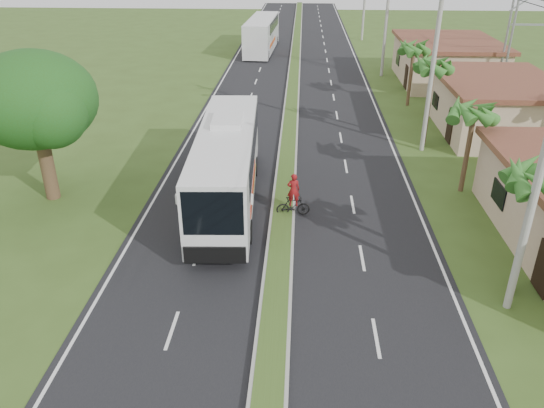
{
  "coord_description": "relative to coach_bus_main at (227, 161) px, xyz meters",
  "views": [
    {
      "loc": [
        0.75,
        -14.12,
        12.17
      ],
      "look_at": [
        -0.39,
        6.31,
        1.8
      ],
      "focal_mm": 35.0,
      "sensor_mm": 36.0,
      "label": 1
    }
  ],
  "objects": [
    {
      "name": "road_asphalt",
      "position": [
        2.83,
        9.98,
        -2.25
      ],
      "size": [
        14.0,
        160.0,
        0.02
      ],
      "primitive_type": "cube",
      "color": "black",
      "rests_on": "ground"
    },
    {
      "name": "shop_mid",
      "position": [
        16.83,
        11.98,
        -0.4
      ],
      "size": [
        7.6,
        10.6,
        3.67
      ],
      "color": "tan",
      "rests_on": "ground"
    },
    {
      "name": "median_strip",
      "position": [
        2.83,
        9.98,
        -2.15
      ],
      "size": [
        1.2,
        160.0,
        0.18
      ],
      "color": "gray",
      "rests_on": "ground"
    },
    {
      "name": "shop_far",
      "position": [
        16.83,
        25.98,
        -0.33
      ],
      "size": [
        8.6,
        11.6,
        3.82
      ],
      "color": "tan",
      "rests_on": "ground"
    },
    {
      "name": "coach_bus_main",
      "position": [
        0.0,
        0.0,
        0.0
      ],
      "size": [
        3.27,
        12.82,
        4.11
      ],
      "rotation": [
        0.0,
        0.0,
        0.05
      ],
      "color": "silver",
      "rests_on": "ground"
    },
    {
      "name": "lane_edge_left",
      "position": [
        -3.87,
        9.98,
        -2.26
      ],
      "size": [
        0.12,
        160.0,
        0.01
      ],
      "primitive_type": "cube",
      "color": "silver",
      "rests_on": "ground"
    },
    {
      "name": "utility_pole_c",
      "position": [
        11.33,
        27.98,
        3.42
      ],
      "size": [
        1.6,
        0.28,
        11.0
      ],
      "color": "gray",
      "rests_on": "ground"
    },
    {
      "name": "utility_pole_b",
      "position": [
        11.3,
        7.98,
        4.0
      ],
      "size": [
        3.2,
        0.28,
        12.0
      ],
      "color": "gray",
      "rests_on": "ground"
    },
    {
      "name": "utility_pole_a",
      "position": [
        11.33,
        -8.02,
        3.42
      ],
      "size": [
        1.6,
        0.28,
        11.0
      ],
      "color": "gray",
      "rests_on": "ground"
    },
    {
      "name": "palm_verge_a",
      "position": [
        11.83,
        -7.02,
        2.48
      ],
      "size": [
        2.4,
        2.4,
        5.45
      ],
      "color": "#473321",
      "rests_on": "ground"
    },
    {
      "name": "palm_verge_b",
      "position": [
        12.23,
        1.98,
        2.1
      ],
      "size": [
        2.4,
        2.4,
        5.05
      ],
      "color": "#473321",
      "rests_on": "ground"
    },
    {
      "name": "motorcyclist",
      "position": [
        3.33,
        -1.35,
        -1.45
      ],
      "size": [
        1.68,
        0.64,
        2.21
      ],
      "rotation": [
        0.0,
        0.0,
        0.11
      ],
      "color": "black",
      "rests_on": "ground"
    },
    {
      "name": "shade_tree",
      "position": [
        -9.28,
        -0.01,
        2.77
      ],
      "size": [
        6.3,
        6.0,
        7.54
      ],
      "color": "#473321",
      "rests_on": "ground"
    },
    {
      "name": "palm_verge_d",
      "position": [
        12.13,
        17.98,
        2.29
      ],
      "size": [
        2.4,
        2.4,
        5.25
      ],
      "color": "#473321",
      "rests_on": "ground"
    },
    {
      "name": "lane_edge_right",
      "position": [
        9.53,
        9.98,
        -2.26
      ],
      "size": [
        0.12,
        160.0,
        0.01
      ],
      "primitive_type": "cube",
      "color": "silver",
      "rests_on": "ground"
    },
    {
      "name": "ground",
      "position": [
        2.83,
        -10.02,
        -2.26
      ],
      "size": [
        180.0,
        180.0,
        0.0
      ],
      "primitive_type": "plane",
      "color": "#384F1D",
      "rests_on": "ground"
    },
    {
      "name": "coach_bus_far",
      "position": [
        -1.17,
        39.77,
        -0.15
      ],
      "size": [
        3.35,
        12.86,
        3.71
      ],
      "rotation": [
        0.0,
        0.0,
        -0.05
      ],
      "color": "silver",
      "rests_on": "ground"
    },
    {
      "name": "palm_verge_c",
      "position": [
        11.63,
        8.98,
        2.86
      ],
      "size": [
        2.4,
        2.4,
        5.85
      ],
      "color": "#473321",
      "rests_on": "ground"
    }
  ]
}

